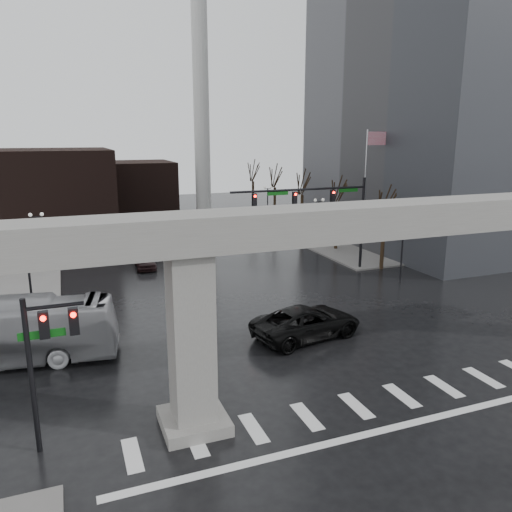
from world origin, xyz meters
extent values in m
plane|color=black|center=(0.00, 0.00, 0.00)|extent=(160.00, 160.00, 0.00)
cube|color=slate|center=(26.00, 36.00, 0.07)|extent=(28.00, 36.00, 0.15)
cube|color=gray|center=(0.00, 0.00, 8.00)|extent=(48.00, 2.20, 1.40)
cube|color=gray|center=(-7.00, 0.00, 3.65)|extent=(1.60, 1.60, 7.30)
cube|color=gray|center=(-7.00, 0.00, 0.25)|extent=(2.60, 2.60, 0.50)
cube|color=#5E5E63|center=(28.00, 26.00, 21.00)|extent=(22.00, 26.00, 42.00)
cube|color=black|center=(-14.00, 42.00, 5.00)|extent=(16.00, 14.00, 10.00)
cube|color=black|center=(-2.00, 52.00, 4.00)|extent=(10.00, 10.00, 8.00)
cylinder|color=silver|center=(6.00, 46.00, 15.00)|extent=(2.00, 2.00, 30.00)
cylinder|color=gray|center=(6.00, 46.00, 0.60)|extent=(3.60, 3.60, 1.20)
cylinder|color=black|center=(12.80, 18.80, 4.00)|extent=(0.24, 0.24, 8.00)
cylinder|color=black|center=(6.80, 18.80, 7.20)|extent=(12.00, 0.18, 0.18)
cube|color=black|center=(9.80, 18.80, 6.55)|extent=(0.35, 0.30, 1.00)
cube|color=black|center=(6.30, 18.80, 6.55)|extent=(0.35, 0.30, 1.00)
cube|color=black|center=(2.80, 18.80, 6.55)|extent=(0.35, 0.30, 1.00)
sphere|color=#FF0C05|center=(9.80, 18.62, 6.85)|extent=(0.20, 0.20, 0.20)
cube|color=#0B4F10|center=(11.30, 18.80, 7.00)|extent=(1.80, 0.05, 0.35)
cube|color=#0B4F10|center=(4.80, 18.80, 7.00)|extent=(1.80, 0.05, 0.35)
cylinder|color=black|center=(-12.80, 0.50, 3.00)|extent=(0.20, 0.20, 6.00)
cylinder|color=black|center=(-11.80, 0.50, 5.60)|extent=(2.00, 0.14, 0.14)
cube|color=black|center=(-12.20, 0.50, 4.95)|extent=(0.35, 0.30, 1.00)
cube|color=black|center=(-11.20, 0.50, 4.95)|extent=(0.35, 0.30, 1.00)
cube|color=#0B4F10|center=(-12.30, 0.50, 4.60)|extent=(1.60, 0.05, 0.30)
cylinder|color=silver|center=(15.00, 22.00, 6.00)|extent=(0.12, 0.12, 12.00)
cube|color=#A81128|center=(16.00, 22.00, 11.20)|extent=(2.00, 0.03, 1.20)
cylinder|color=black|center=(13.50, 14.00, 2.40)|extent=(0.14, 0.14, 4.80)
cube|color=black|center=(13.50, 14.00, 4.75)|extent=(0.90, 0.06, 0.06)
sphere|color=silver|center=(13.05, 14.00, 4.95)|extent=(0.32, 0.32, 0.32)
sphere|color=silver|center=(13.95, 14.00, 4.95)|extent=(0.32, 0.32, 0.32)
cylinder|color=black|center=(13.50, 28.00, 2.40)|extent=(0.14, 0.14, 4.80)
cube|color=black|center=(13.50, 28.00, 4.75)|extent=(0.90, 0.06, 0.06)
sphere|color=silver|center=(13.05, 28.00, 4.95)|extent=(0.32, 0.32, 0.32)
sphere|color=silver|center=(13.95, 28.00, 4.95)|extent=(0.32, 0.32, 0.32)
cylinder|color=black|center=(13.50, 42.00, 2.40)|extent=(0.14, 0.14, 4.80)
cube|color=black|center=(13.50, 42.00, 4.75)|extent=(0.90, 0.06, 0.06)
sphere|color=silver|center=(13.05, 42.00, 4.95)|extent=(0.32, 0.32, 0.32)
sphere|color=silver|center=(13.95, 42.00, 4.95)|extent=(0.32, 0.32, 0.32)
cylinder|color=black|center=(-13.50, 14.00, 2.40)|extent=(0.14, 0.14, 4.80)
cube|color=black|center=(-13.50, 14.00, 4.75)|extent=(0.90, 0.06, 0.06)
sphere|color=silver|center=(-13.95, 14.00, 4.95)|extent=(0.32, 0.32, 0.32)
sphere|color=silver|center=(-13.05, 14.00, 4.95)|extent=(0.32, 0.32, 0.32)
cylinder|color=black|center=(-13.50, 28.00, 2.40)|extent=(0.14, 0.14, 4.80)
cube|color=black|center=(-13.50, 28.00, 4.75)|extent=(0.90, 0.06, 0.06)
sphere|color=silver|center=(-13.95, 28.00, 4.95)|extent=(0.32, 0.32, 0.32)
sphere|color=silver|center=(-13.05, 28.00, 4.95)|extent=(0.32, 0.32, 0.32)
cylinder|color=black|center=(-13.50, 42.00, 2.40)|extent=(0.14, 0.14, 4.80)
cube|color=black|center=(-13.50, 42.00, 4.75)|extent=(0.90, 0.06, 0.06)
sphere|color=silver|center=(-13.95, 42.00, 4.95)|extent=(0.32, 0.32, 0.32)
sphere|color=silver|center=(-13.05, 42.00, 4.95)|extent=(0.32, 0.32, 0.32)
cylinder|color=black|center=(14.50, 18.00, 2.27)|extent=(0.34, 0.34, 4.55)
cylinder|color=black|center=(14.50, 18.00, 6.01)|extent=(0.12, 1.52, 2.98)
cylinder|color=black|center=(15.00, 18.25, 5.78)|extent=(0.83, 1.14, 2.51)
cylinder|color=black|center=(14.50, 26.00, 2.33)|extent=(0.34, 0.34, 4.66)
cylinder|color=black|center=(14.50, 26.00, 6.15)|extent=(0.12, 1.55, 3.05)
cylinder|color=black|center=(15.00, 26.25, 5.91)|extent=(0.85, 1.16, 2.57)
cylinder|color=black|center=(14.50, 34.00, 2.38)|extent=(0.34, 0.34, 4.76)
cylinder|color=black|center=(14.50, 34.00, 6.29)|extent=(0.12, 1.59, 3.11)
cylinder|color=black|center=(15.00, 34.25, 6.05)|extent=(0.86, 1.18, 2.62)
cylinder|color=black|center=(14.50, 42.00, 2.43)|extent=(0.34, 0.34, 4.87)
cylinder|color=black|center=(14.50, 42.00, 6.43)|extent=(0.12, 1.62, 3.18)
cylinder|color=black|center=(15.00, 42.25, 6.18)|extent=(0.88, 1.20, 2.68)
cylinder|color=black|center=(14.50, 50.00, 2.48)|extent=(0.34, 0.34, 4.97)
cylinder|color=black|center=(14.50, 50.00, 6.57)|extent=(0.12, 1.65, 3.25)
cylinder|color=black|center=(15.00, 50.25, 6.31)|extent=(0.89, 1.23, 2.74)
imported|color=black|center=(1.42, 6.63, 0.93)|extent=(7.12, 4.28, 1.85)
imported|color=black|center=(-4.95, 25.74, 0.72)|extent=(1.90, 4.29, 1.43)
camera|label=1|loc=(-11.14, -17.73, 11.52)|focal=35.00mm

